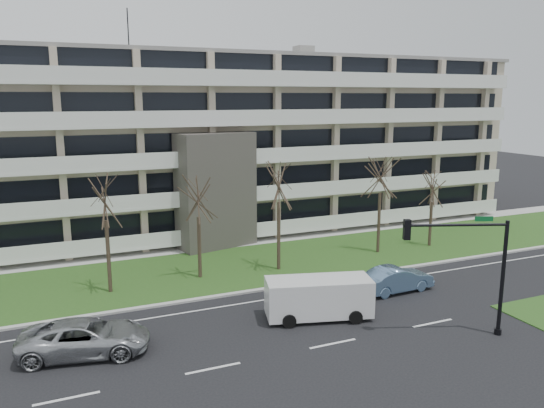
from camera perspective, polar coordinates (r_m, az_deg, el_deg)
name	(u,v)px	position (r m, az deg, el deg)	size (l,w,h in m)	color
ground	(333,344)	(26.53, 6.56, -14.70)	(160.00, 160.00, 0.00)	black
grass_verge	(241,266)	(37.51, -3.39, -6.65)	(90.00, 10.00, 0.06)	#284F1A
curb	(268,289)	(33.10, -0.40, -9.08)	(90.00, 0.35, 0.12)	#B2B2AD
sidewalk	(217,246)	(42.50, -5.93, -4.50)	(90.00, 2.00, 0.08)	#B2B2AD
lane_edge_line	(278,298)	(31.84, 0.67, -10.04)	(90.00, 0.12, 0.01)	white
apartment_building	(192,144)	(47.62, -8.61, 6.42)	(60.50, 15.10, 18.75)	#C5B099
silver_pickup	(85,338)	(26.52, -19.46, -13.39)	(2.69, 5.83, 1.62)	#AAACB1
blue_sedan	(396,279)	(33.46, 13.23, -7.87)	(1.63, 4.68, 1.54)	#668AB2
white_van	(320,295)	(28.80, 5.17, -9.69)	(5.95, 3.47, 2.18)	white
traffic_signal	(470,259)	(27.53, 20.49, -5.61)	(4.94, 2.11, 6.07)	black
tree_2	(104,191)	(32.51, -17.59, 1.31)	(4.01, 4.01, 8.03)	#382B21
tree_3	(198,193)	(34.05, -7.98, 1.19)	(3.65, 3.65, 7.29)	#382B21
tree_4	(279,175)	(35.21, 0.74, 3.14)	(4.23, 4.23, 8.46)	#382B21
tree_5	(381,170)	(40.13, 11.65, 3.64)	(4.11, 4.11, 8.21)	#382B21
tree_6	(433,185)	(43.16, 16.91, 1.99)	(3.19, 3.19, 6.38)	#382B21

